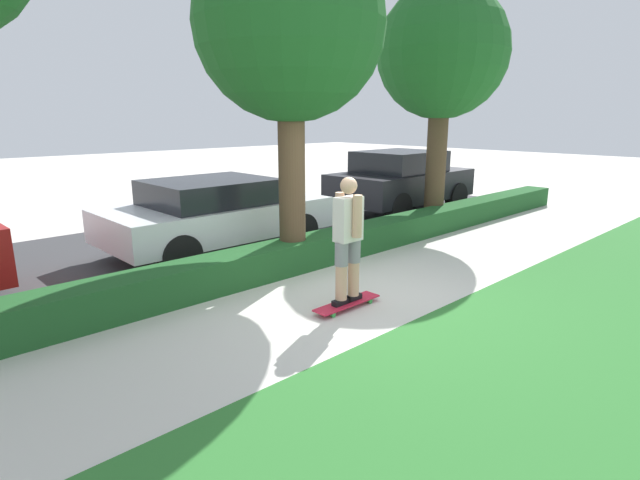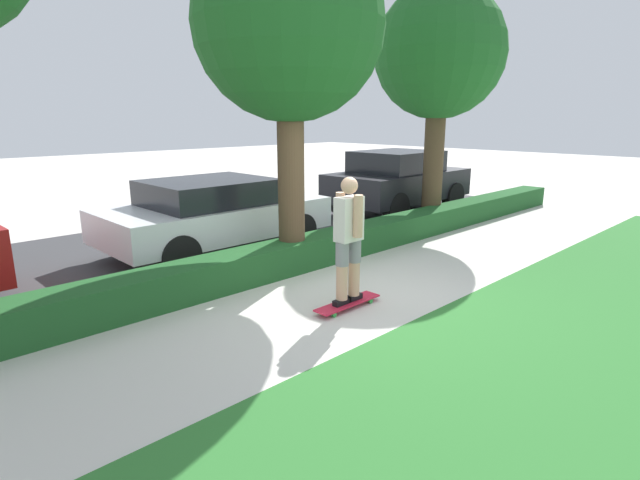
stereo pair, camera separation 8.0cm
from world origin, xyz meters
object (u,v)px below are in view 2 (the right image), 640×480
(tree_mid, at_px, (289,27))
(parked_car_rear, at_px, (398,180))
(skateboard, at_px, (348,303))
(tree_far, at_px, (439,55))
(skater_person, at_px, (349,237))
(parked_car_middle, at_px, (214,213))

(tree_mid, bearing_deg, parked_car_rear, 19.12)
(skateboard, distance_m, tree_far, 6.61)
(skateboard, distance_m, skater_person, 0.88)
(parked_car_middle, xyz_separation_m, parked_car_rear, (5.47, 0.01, 0.12))
(skater_person, xyz_separation_m, tree_far, (5.11, 2.15, 2.73))
(tree_far, distance_m, parked_car_rear, 3.26)
(tree_mid, height_order, tree_far, tree_mid)
(skateboard, height_order, parked_car_middle, parked_car_middle)
(skateboard, xyz_separation_m, parked_car_middle, (0.31, 3.58, 0.65))
(skater_person, relative_size, tree_mid, 0.31)
(tree_mid, xyz_separation_m, parked_car_rear, (5.14, 1.78, -2.84))
(tree_mid, relative_size, parked_car_middle, 1.29)
(tree_mid, relative_size, tree_far, 1.01)
(skateboard, bearing_deg, tree_far, 22.81)
(skateboard, xyz_separation_m, tree_far, (5.11, 2.15, 3.60))
(tree_mid, distance_m, parked_car_rear, 6.14)
(skater_person, bearing_deg, tree_far, 22.81)
(skater_person, distance_m, parked_car_middle, 3.60)
(tree_mid, height_order, parked_car_middle, tree_mid)
(skateboard, xyz_separation_m, parked_car_rear, (5.78, 3.60, 0.77))
(tree_far, height_order, parked_car_middle, tree_far)
(skateboard, bearing_deg, parked_car_rear, 31.92)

